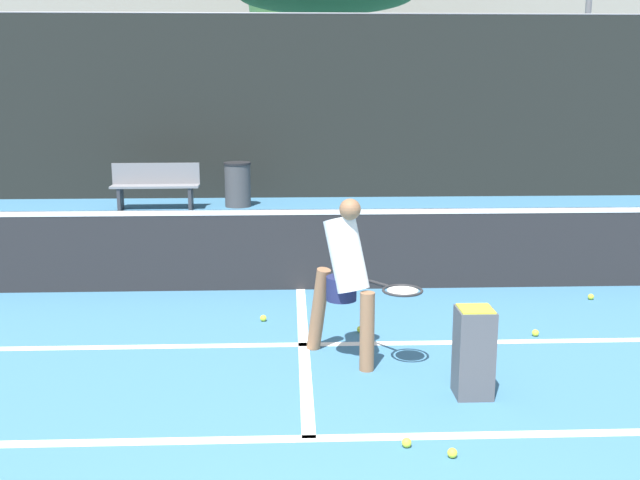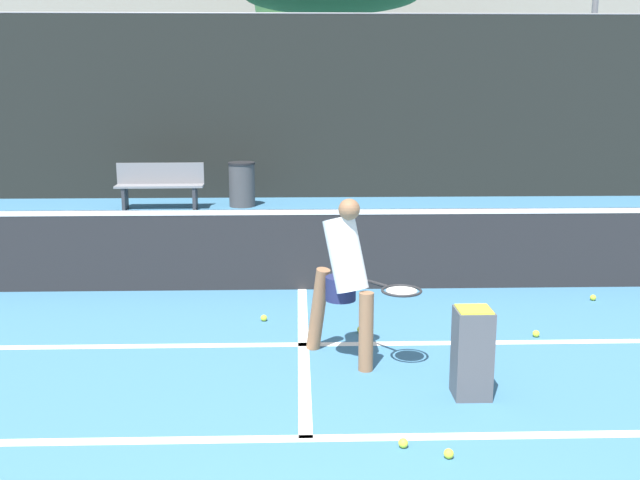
# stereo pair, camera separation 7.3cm
# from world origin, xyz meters

# --- Properties ---
(court_baseline_near) EXTENTS (11.00, 0.10, 0.01)m
(court_baseline_near) POSITION_xyz_m (0.00, 2.77, 0.00)
(court_baseline_near) COLOR white
(court_baseline_near) RESTS_ON ground
(court_service_line) EXTENTS (8.25, 0.10, 0.01)m
(court_service_line) POSITION_xyz_m (0.00, 4.62, 0.00)
(court_service_line) COLOR white
(court_service_line) RESTS_ON ground
(court_center_mark) EXTENTS (0.10, 3.73, 0.01)m
(court_center_mark) POSITION_xyz_m (0.00, 4.63, 0.00)
(court_center_mark) COLOR white
(court_center_mark) RESTS_ON ground
(net) EXTENTS (11.09, 0.09, 1.07)m
(net) POSITION_xyz_m (0.00, 6.50, 0.51)
(net) COLOR slate
(net) RESTS_ON ground
(fence_back) EXTENTS (24.00, 0.06, 3.71)m
(fence_back) POSITION_xyz_m (0.00, 13.49, 1.85)
(fence_back) COLOR black
(fence_back) RESTS_ON ground
(player_practicing) EXTENTS (1.05, 0.88, 1.45)m
(player_practicing) POSITION_xyz_m (0.36, 4.20, 0.79)
(player_practicing) COLOR #8C6042
(player_practicing) RESTS_ON ground
(tennis_ball_scattered_0) EXTENTS (0.07, 0.07, 0.07)m
(tennis_ball_scattered_0) POSITION_xyz_m (0.93, 2.47, 0.03)
(tennis_ball_scattered_0) COLOR #D1E033
(tennis_ball_scattered_0) RESTS_ON ground
(tennis_ball_scattered_1) EXTENTS (0.07, 0.07, 0.07)m
(tennis_ball_scattered_1) POSITION_xyz_m (0.56, 4.94, 0.03)
(tennis_ball_scattered_1) COLOR #D1E033
(tennis_ball_scattered_1) RESTS_ON ground
(tennis_ball_scattered_2) EXTENTS (0.07, 0.07, 0.07)m
(tennis_ball_scattered_2) POSITION_xyz_m (0.65, 2.62, 0.03)
(tennis_ball_scattered_2) COLOR #D1E033
(tennis_ball_scattered_2) RESTS_ON ground
(tennis_ball_scattered_3) EXTENTS (0.07, 0.07, 0.07)m
(tennis_ball_scattered_3) POSITION_xyz_m (-0.40, 5.33, 0.03)
(tennis_ball_scattered_3) COLOR #D1E033
(tennis_ball_scattered_3) RESTS_ON ground
(tennis_ball_scattered_4) EXTENTS (0.07, 0.07, 0.07)m
(tennis_ball_scattered_4) POSITION_xyz_m (2.23, 4.77, 0.03)
(tennis_ball_scattered_4) COLOR #D1E033
(tennis_ball_scattered_4) RESTS_ON ground
(tennis_ball_scattered_6) EXTENTS (0.07, 0.07, 0.07)m
(tennis_ball_scattered_6) POSITION_xyz_m (3.24, 5.94, 0.03)
(tennis_ball_scattered_6) COLOR #D1E033
(tennis_ball_scattered_6) RESTS_ON ground
(ball_hopper) EXTENTS (0.28, 0.28, 0.71)m
(ball_hopper) POSITION_xyz_m (1.29, 3.44, 0.37)
(ball_hopper) COLOR #4C4C51
(ball_hopper) RESTS_ON ground
(courtside_bench) EXTENTS (1.65, 0.41, 0.86)m
(courtside_bench) POSITION_xyz_m (-2.65, 12.18, 0.47)
(courtside_bench) COLOR slate
(courtside_bench) RESTS_ON ground
(trash_bin) EXTENTS (0.52, 0.52, 0.86)m
(trash_bin) POSITION_xyz_m (-1.12, 12.38, 0.43)
(trash_bin) COLOR #3F3F42
(trash_bin) RESTS_ON ground
(parked_car) EXTENTS (1.69, 3.95, 1.43)m
(parked_car) POSITION_xyz_m (-3.07, 17.77, 0.61)
(parked_car) COLOR black
(parked_car) RESTS_ON ground
(tree_west) EXTENTS (3.47, 3.47, 3.95)m
(tree_west) POSITION_xyz_m (0.92, 22.55, 3.46)
(tree_west) COLOR brown
(tree_west) RESTS_ON ground
(tree_mid) EXTENTS (3.78, 3.78, 6.65)m
(tree_mid) POSITION_xyz_m (0.52, 22.70, 4.74)
(tree_mid) COLOR brown
(tree_mid) RESTS_ON ground
(building_far) EXTENTS (36.00, 2.40, 6.74)m
(building_far) POSITION_xyz_m (0.00, 29.75, 3.37)
(building_far) COLOR gray
(building_far) RESTS_ON ground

